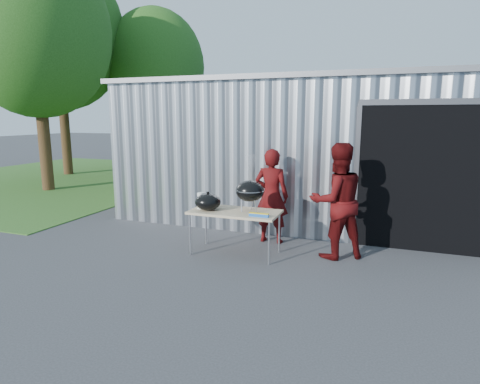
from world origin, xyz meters
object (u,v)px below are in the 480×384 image
at_px(folding_table, 235,213).
at_px(person_cook, 271,196).
at_px(kettle_grill, 250,187).
at_px(person_bystander, 337,201).

distance_m(folding_table, person_cook, 0.95).
relative_size(folding_table, person_cook, 0.86).
xyz_separation_m(kettle_grill, person_cook, (0.15, 0.79, -0.29)).
xyz_separation_m(kettle_grill, person_bystander, (1.38, 0.37, -0.21)).
bearing_deg(folding_table, person_cook, 65.26).
bearing_deg(folding_table, kettle_grill, 14.23).
bearing_deg(kettle_grill, folding_table, -165.77).
bearing_deg(person_cook, kettle_grill, 79.86).
distance_m(kettle_grill, person_bystander, 1.44).
bearing_deg(kettle_grill, person_bystander, 15.06).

